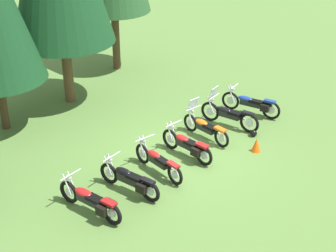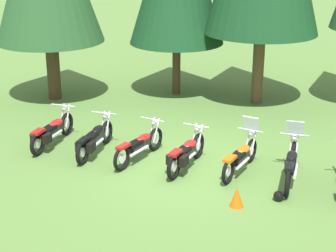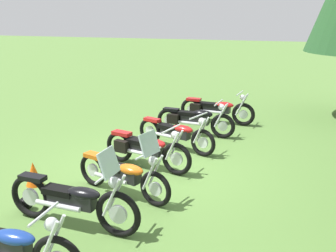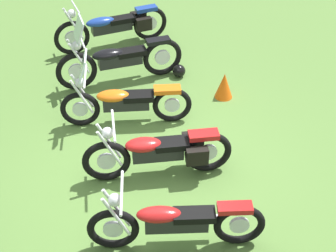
{
  "view_description": "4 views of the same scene",
  "coord_description": "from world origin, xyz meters",
  "views": [
    {
      "loc": [
        -13.43,
        -7.38,
        9.1
      ],
      "look_at": [
        0.09,
        0.71,
        0.86
      ],
      "focal_mm": 57.53,
      "sensor_mm": 36.0,
      "label": 1
    },
    {
      "loc": [
        2.29,
        -13.25,
        6.08
      ],
      "look_at": [
        -0.66,
        0.56,
        0.9
      ],
      "focal_mm": 59.73,
      "sensor_mm": 36.0,
      "label": 2
    },
    {
      "loc": [
        7.56,
        2.72,
        3.32
      ],
      "look_at": [
        -1.13,
        0.07,
        0.66
      ],
      "focal_mm": 42.18,
      "sensor_mm": 36.0,
      "label": 3
    },
    {
      "loc": [
        -5.68,
        2.03,
        5.56
      ],
      "look_at": [
        0.12,
        -0.29,
        0.75
      ],
      "focal_mm": 58.2,
      "sensor_mm": 36.0,
      "label": 4
    }
  ],
  "objects": [
    {
      "name": "traffic_cone",
      "position": [
        1.46,
        -1.91,
        0.24
      ],
      "size": [
        0.32,
        0.32,
        0.48
      ],
      "primitive_type": "cone",
      "color": "#EA590F",
      "rests_on": "ground_plane"
    },
    {
      "name": "motorcycle_3",
      "position": [
        -0.04,
        -0.12,
        0.45
      ],
      "size": [
        0.92,
        2.16,
        1.01
      ],
      "rotation": [
        0.0,
        0.0,
        1.32
      ],
      "color": "black",
      "rests_on": "ground_plane"
    },
    {
      "name": "motorcycle_0",
      "position": [
        -4.09,
        0.69,
        0.44
      ],
      "size": [
        0.81,
        2.35,
        1.0
      ],
      "rotation": [
        0.0,
        0.0,
        1.46
      ],
      "color": "black",
      "rests_on": "ground_plane"
    },
    {
      "name": "ground_plane",
      "position": [
        0.0,
        0.0,
        0.0
      ],
      "size": [
        80.0,
        80.0,
        0.0
      ],
      "primitive_type": "plane",
      "color": "#547A38"
    },
    {
      "name": "motorcycle_5",
      "position": [
        2.63,
        -0.33,
        0.48
      ],
      "size": [
        0.73,
        2.37,
        1.39
      ],
      "rotation": [
        0.0,
        0.0,
        1.5
      ],
      "color": "black",
      "rests_on": "ground_plane"
    },
    {
      "name": "motorcycle_2",
      "position": [
        -1.36,
        0.2,
        0.43
      ],
      "size": [
        1.01,
        2.18,
        0.99
      ],
      "rotation": [
        0.0,
        0.0,
        1.23
      ],
      "color": "black",
      "rests_on": "ground_plane"
    },
    {
      "name": "dropped_helmet",
      "position": [
        2.38,
        -1.43,
        0.12
      ],
      "size": [
        0.25,
        0.25,
        0.25
      ],
      "primitive_type": "sphere",
      "color": "black",
      "rests_on": "ground_plane"
    },
    {
      "name": "motorcycle_1",
      "position": [
        -2.69,
        0.34,
        0.45
      ],
      "size": [
        0.76,
        2.26,
        0.99
      ],
      "rotation": [
        0.0,
        0.0,
        1.47
      ],
      "color": "black",
      "rests_on": "ground_plane"
    },
    {
      "name": "motorcycle_4",
      "position": [
        1.38,
        -0.02,
        0.45
      ],
      "size": [
        0.9,
        2.1,
        1.34
      ],
      "rotation": [
        0.0,
        0.0,
        1.27
      ],
      "color": "black",
      "rests_on": "ground_plane"
    }
  ]
}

